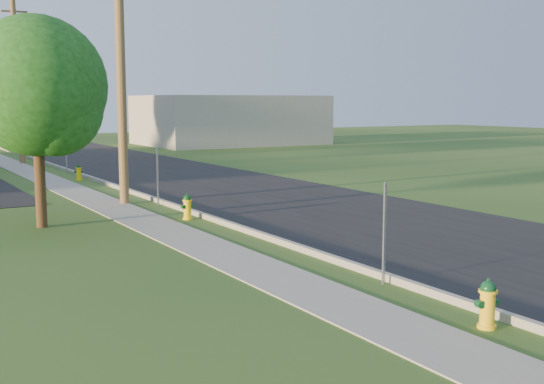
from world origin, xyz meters
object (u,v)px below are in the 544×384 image
object	(u,v)px
hydrant_near	(488,304)
hydrant_mid	(187,207)
utility_pole_mid	(121,59)
hydrant_far	(79,172)
tree_verge	(40,92)
utility_pole_far	(17,79)

from	to	relation	value
hydrant_near	hydrant_mid	world-z (taller)	hydrant_near
utility_pole_mid	hydrant_far	world-z (taller)	utility_pole_mid
hydrant_mid	hydrant_far	bearing A→B (deg)	90.12
utility_pole_mid	tree_verge	size ratio (longest dim) A/B	1.66
tree_verge	hydrant_mid	world-z (taller)	tree_verge
utility_pole_mid	utility_pole_far	world-z (taller)	utility_pole_mid
hydrant_near	hydrant_far	size ratio (longest dim) A/B	1.06
utility_pole_mid	utility_pole_far	xyz separation A→B (m)	(0.00, 18.00, -0.15)
hydrant_mid	hydrant_far	distance (m)	11.99
tree_verge	hydrant_mid	xyz separation A→B (m)	(3.96, -0.88, -3.42)
utility_pole_mid	utility_pole_far	size ratio (longest dim) A/B	1.03
utility_pole_mid	hydrant_mid	bearing A→B (deg)	-81.78
utility_pole_mid	utility_pole_far	bearing A→B (deg)	90.00
hydrant_near	hydrant_far	distance (m)	23.55
hydrant_near	tree_verge	bearing A→B (deg)	107.59
tree_verge	hydrant_mid	bearing A→B (deg)	-12.51
utility_pole_mid	utility_pole_far	distance (m)	18.00
utility_pole_far	tree_verge	xyz separation A→B (m)	(-3.37, -21.18, -1.00)
hydrant_near	hydrant_mid	distance (m)	11.56
utility_pole_far	hydrant_far	distance (m)	11.02
utility_pole_mid	hydrant_mid	world-z (taller)	utility_pole_mid
hydrant_near	hydrant_far	world-z (taller)	hydrant_near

